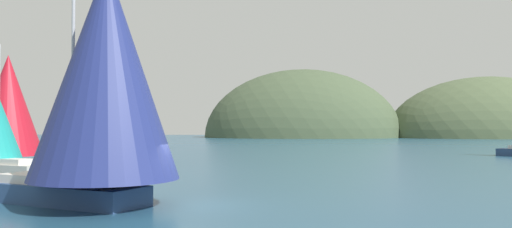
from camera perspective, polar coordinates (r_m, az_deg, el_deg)
name	(u,v)px	position (r m, az deg, el deg)	size (l,w,h in m)	color
ground_plane	(199,206)	(20.62, -6.54, -10.36)	(360.00, 360.00, 0.00)	navy
headland_right	(486,138)	(164.79, 24.80, -2.46)	(59.25, 44.00, 36.58)	#4C5B3D
headland_center	(302,137)	(155.01, 5.29, -2.67)	(60.56, 44.00, 41.96)	#425138
sailboat_navy_sail	(103,77)	(20.97, -17.06, 4.02)	(10.45, 7.58, 10.62)	navy
sailboat_crimson_sail	(7,108)	(45.81, -26.57, 0.66)	(10.03, 7.71, 10.74)	#B7B2A8
channel_buoy	(60,151)	(63.81, -21.43, -3.92)	(1.10, 1.10, 2.64)	gold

